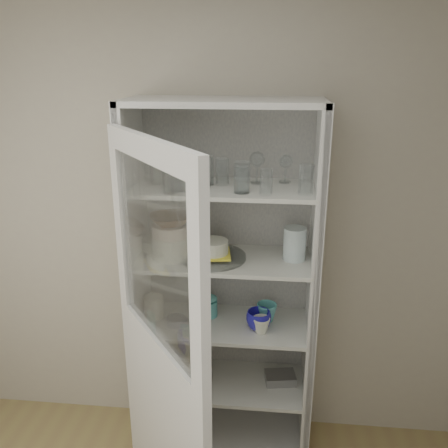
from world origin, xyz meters
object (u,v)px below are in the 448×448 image
Objects in this scene: yellow_trivet at (213,254)px; teal_jar at (209,307)px; plate_stack_back at (159,243)px; mug_white at (261,325)px; pantry_cabinet at (225,304)px; white_ramekin at (213,247)px; goblet_3 at (286,167)px; cream_bowl at (171,230)px; plate_stack_front at (171,246)px; cream_dish at (193,373)px; white_canister at (154,307)px; terracotta_bowl at (170,220)px; goblet_1 at (201,167)px; mug_blue at (259,320)px; measuring_cups at (176,321)px; goblet_2 at (257,166)px; goblet_0 at (150,165)px; mug_teal at (267,312)px; glass_platter at (213,257)px; cupboard_door at (161,382)px; tin_box at (280,378)px; grey_bowl_stack at (295,244)px.

teal_jar is at bearing 113.62° from yellow_trivet.
plate_stack_back is 2.07× the size of mug_white.
white_ramekin is at bearing -121.62° from pantry_cabinet.
goblet_3 is 0.70m from cream_bowl.
cream_dish is (0.10, 0.03, -0.83)m from plate_stack_front.
pantry_cabinet is 0.52m from plate_stack_back.
white_canister is (-0.35, 0.04, -0.36)m from yellow_trivet.
white_canister is at bearing 163.05° from terracotta_bowl.
goblet_1 is at bearing 35.52° from plate_stack_front.
mug_blue is 1.27× the size of measuring_cups.
white_canister is (-0.32, -0.05, 0.01)m from teal_jar.
white_ramekin is (-0.22, -0.10, -0.42)m from goblet_2.
goblet_0 is 1.06m from mug_teal.
goblet_0 is 0.59m from yellow_trivet.
glass_platter is (-0.06, -0.09, 0.33)m from pantry_cabinet.
cupboard_door is 10.00× the size of cream_bowl.
goblet_3 is 1.10m from white_canister.
yellow_trivet is (0.33, -0.12, -0.00)m from plate_stack_back.
white_canister is at bearing -171.85° from teal_jar.
tin_box is at bearing 100.14° from cupboard_door.
mug_blue is at bearing -159.43° from grey_bowl_stack.
plate_stack_back is at bearing 26.80° from goblet_0.
goblet_3 is 0.71× the size of cream_dish.
cream_bowl is 0.70m from mug_blue.
white_ramekin is 0.44m from grey_bowl_stack.
plate_stack_front is 1.83× the size of teal_jar.
pantry_cabinet is 11.42× the size of yellow_trivet.
white_canister is (-0.14, 0.07, 0.04)m from measuring_cups.
plate_stack_front is 0.23m from yellow_trivet.
mug_teal is 1.08× the size of measuring_cups.
mug_teal reaches higher than mug_white.
cupboard_door is 15.22× the size of white_canister.
white_canister is (-0.28, -0.07, -0.82)m from goblet_1.
goblet_2 reaches higher than yellow_trivet.
cupboard_door is 18.62× the size of measuring_cups.
yellow_trivet is at bearing -155.02° from goblet_2.
teal_jar is (0.14, 0.64, 0.05)m from cupboard_door.
goblet_0 is at bearing 162.81° from white_ramekin.
terracotta_bowl is at bearing 120.12° from measuring_cups.
cream_bowl is 0.87× the size of cream_dish.
goblet_3 is 1.25× the size of white_canister.
goblet_1 is at bearing 45.77° from measuring_cups.
goblet_3 is 0.83m from mug_teal.
teal_jar is (-0.33, 0.02, 0.00)m from mug_teal.
grey_bowl_stack is (0.79, -0.07, -0.40)m from goblet_0.
terracotta_bowl reaches higher than white_canister.
cupboard_door reaches higher than grey_bowl_stack.
pantry_cabinet is 0.25m from mug_teal.
pantry_cabinet reaches higher than grey_bowl_stack.
mug_teal is (0.65, -0.05, -0.83)m from goblet_0.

